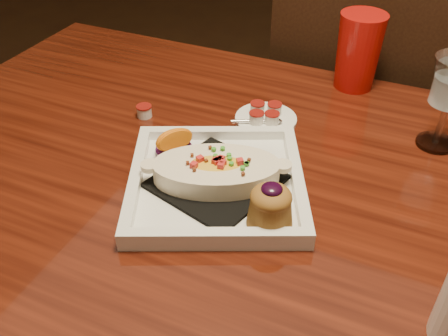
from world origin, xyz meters
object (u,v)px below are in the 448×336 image
at_px(chair_far, 348,125).
at_px(red_tumbler, 358,52).
at_px(table, 278,235).
at_px(plate, 221,179).
at_px(saucer, 265,117).

relative_size(chair_far, red_tumbler, 5.83).
distance_m(table, plate, 0.16).
height_order(saucer, red_tumbler, red_tumbler).
relative_size(saucer, red_tumbler, 0.75).
height_order(chair_far, plate, chair_far).
height_order(plate, red_tumbler, red_tumbler).
distance_m(plate, red_tumbler, 0.46).
bearing_deg(red_tumbler, saucer, -120.15).
distance_m(table, red_tumbler, 0.44).
xyz_separation_m(plate, saucer, (-0.01, 0.23, -0.02)).
xyz_separation_m(chair_far, saucer, (-0.10, -0.44, 0.25)).
bearing_deg(plate, chair_far, 58.07).
bearing_deg(plate, table, -0.72).
distance_m(chair_far, saucer, 0.52).
bearing_deg(saucer, plate, -87.78).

